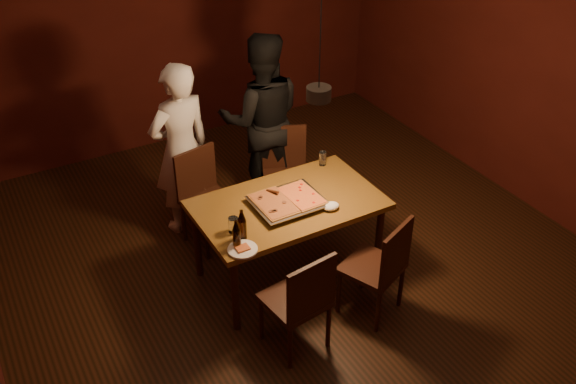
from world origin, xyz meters
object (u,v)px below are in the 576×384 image
diner_white (181,150)px  diner_dark (262,119)px  chair_near_left (302,295)px  plate_slice (243,249)px  chair_near_right (383,261)px  chair_far_right (285,165)px  beer_bottle_a (236,234)px  pendant_lamp (319,92)px  beer_bottle_b (242,224)px  dining_table (288,210)px  chair_far_left (203,189)px  pizza_tray (288,203)px

diner_white → diner_dark: size_ratio=0.96×
diner_dark → chair_near_left: bearing=91.4°
plate_slice → diner_dark: size_ratio=0.13×
chair_near_left → chair_near_right: bearing=-5.3°
chair_far_right → plate_slice: 1.61m
chair_far_right → diner_white: size_ratio=0.33×
chair_far_right → chair_near_right: size_ratio=1.00×
chair_near_right → beer_bottle_a: beer_bottle_a is taller
plate_slice → diner_white: bearing=85.5°
diner_white → pendant_lamp: 1.72m
chair_near_right → beer_bottle_b: size_ratio=2.21×
beer_bottle_b → pendant_lamp: 1.11m
dining_table → plate_slice: size_ratio=6.76×
beer_bottle_a → diner_dark: (1.00, 1.52, -0.00)m
chair_far_left → chair_far_right: bearing=168.0°
diner_white → diner_dark: (0.87, 0.10, 0.04)m
chair_near_right → diner_white: size_ratio=0.33×
chair_near_right → plate_slice: size_ratio=2.48×
chair_near_left → pendant_lamp: (0.48, 0.61, 1.22)m
chair_near_right → diner_dark: 2.01m
beer_bottle_a → beer_bottle_b: beer_bottle_b is taller
dining_table → pizza_tray: bearing=-121.0°
beer_bottle_a → beer_bottle_b: bearing=42.0°
chair_far_right → diner_dark: bearing=-59.4°
plate_slice → diner_dark: 1.87m
beer_bottle_b → plate_slice: (-0.07, -0.13, -0.11)m
diner_white → plate_slice: bearing=75.0°
pendant_lamp → beer_bottle_a: bearing=-170.6°
beer_bottle_a → diner_white: diner_white is taller
dining_table → chair_far_right: chair_far_right is taller
dining_table → diner_dark: diner_dark is taller
dining_table → pendant_lamp: (0.14, -0.19, 1.08)m
pizza_tray → chair_far_left: bearing=118.6°
chair_near_left → diner_dark: 2.17m
dining_table → chair_near_right: bearing=-63.3°
diner_dark → beer_bottle_b: bearing=79.0°
chair_far_left → diner_dark: diner_dark is taller
chair_near_left → pendant_lamp: bearing=44.3°
chair_near_right → pizza_tray: 0.88m
beer_bottle_b → diner_white: (0.05, 1.35, -0.05)m
pizza_tray → plate_slice: pizza_tray is taller
plate_slice → chair_near_right: bearing=-22.1°
diner_white → diner_dark: bearing=176.0°
plate_slice → pendant_lamp: 1.26m
diner_white → diner_dark: 0.88m
dining_table → chair_near_right: size_ratio=2.72×
beer_bottle_b → chair_near_left: bearing=-71.6°
dining_table → chair_far_left: (-0.40, 0.83, -0.14)m
dining_table → plate_slice: (-0.59, -0.38, 0.08)m
chair_near_right → chair_far_right: bearing=65.1°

